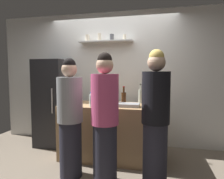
# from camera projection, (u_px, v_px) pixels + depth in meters

# --- Properties ---
(ground_plane) EXTENTS (5.28, 5.28, 0.00)m
(ground_plane) POSITION_uv_depth(u_px,v_px,m) (94.00, 169.00, 2.98)
(ground_plane) COLOR #726656
(back_wall_assembly) EXTENTS (4.80, 0.32, 2.60)m
(back_wall_assembly) POSITION_uv_depth(u_px,v_px,m) (113.00, 78.00, 4.09)
(back_wall_assembly) COLOR white
(back_wall_assembly) RESTS_ON ground
(refrigerator) EXTENTS (0.57, 0.65, 1.66)m
(refrigerator) POSITION_uv_depth(u_px,v_px,m) (53.00, 103.00, 3.99)
(refrigerator) COLOR black
(refrigerator) RESTS_ON ground
(counter) EXTENTS (1.65, 0.74, 0.89)m
(counter) POSITION_uv_depth(u_px,v_px,m) (112.00, 131.00, 3.37)
(counter) COLOR #9E7A51
(counter) RESTS_ON ground
(baking_pan) EXTENTS (0.34, 0.24, 0.05)m
(baking_pan) POSITION_uv_depth(u_px,v_px,m) (128.00, 105.00, 3.14)
(baking_pan) COLOR gray
(baking_pan) RESTS_ON counter
(utensil_holder) EXTENTS (0.09, 0.09, 0.22)m
(utensil_holder) POSITION_uv_depth(u_px,v_px,m) (76.00, 98.00, 3.70)
(utensil_holder) COLOR #B2B2B7
(utensil_holder) RESTS_ON counter
(wine_bottle_amber_glass) EXTENTS (0.08, 0.08, 0.30)m
(wine_bottle_amber_glass) POSITION_uv_depth(u_px,v_px,m) (124.00, 98.00, 3.36)
(wine_bottle_amber_glass) COLOR #472814
(wine_bottle_amber_glass) RESTS_ON counter
(wine_bottle_green_glass) EXTENTS (0.07, 0.07, 0.33)m
(wine_bottle_green_glass) POSITION_uv_depth(u_px,v_px,m) (112.00, 97.00, 3.27)
(wine_bottle_green_glass) COLOR #19471E
(wine_bottle_green_glass) RESTS_ON counter
(wine_bottle_dark_glass) EXTENTS (0.08, 0.08, 0.33)m
(wine_bottle_dark_glass) POSITION_uv_depth(u_px,v_px,m) (151.00, 96.00, 3.41)
(wine_bottle_dark_glass) COLOR black
(wine_bottle_dark_glass) RESTS_ON counter
(wine_bottle_pale_glass) EXTENTS (0.07, 0.07, 0.33)m
(wine_bottle_pale_glass) POSITION_uv_depth(u_px,v_px,m) (140.00, 96.00, 3.51)
(wine_bottle_pale_glass) COLOR #B2BFB2
(wine_bottle_pale_glass) RESTS_ON counter
(water_bottle_plastic) EXTENTS (0.09, 0.09, 0.23)m
(water_bottle_plastic) POSITION_uv_depth(u_px,v_px,m) (92.00, 100.00, 3.13)
(water_bottle_plastic) COLOR silver
(water_bottle_plastic) RESTS_ON counter
(person_blonde) EXTENTS (0.34, 0.34, 1.69)m
(person_blonde) POSITION_uv_depth(u_px,v_px,m) (155.00, 120.00, 2.48)
(person_blonde) COLOR #262633
(person_blonde) RESTS_ON ground
(person_pink_top) EXTENTS (0.34, 0.34, 1.66)m
(person_pink_top) POSITION_uv_depth(u_px,v_px,m) (105.00, 121.00, 2.50)
(person_pink_top) COLOR #262633
(person_pink_top) RESTS_ON ground
(person_grey_hoodie) EXTENTS (0.34, 0.34, 1.61)m
(person_grey_hoodie) POSITION_uv_depth(u_px,v_px,m) (70.00, 119.00, 2.73)
(person_grey_hoodie) COLOR #262633
(person_grey_hoodie) RESTS_ON ground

